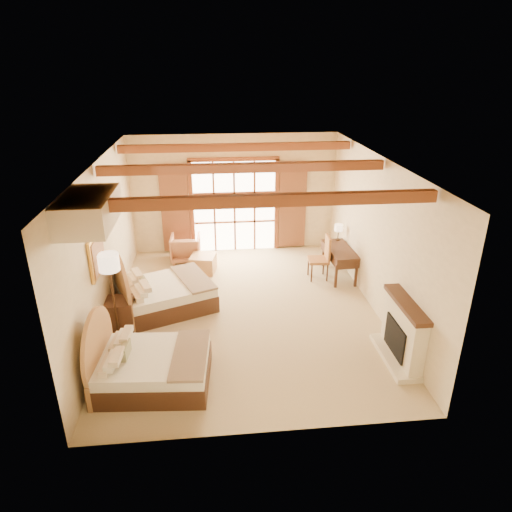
{
  "coord_description": "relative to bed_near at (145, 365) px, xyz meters",
  "views": [
    {
      "loc": [
        -0.65,
        -8.49,
        4.94
      ],
      "look_at": [
        0.25,
        0.2,
        1.17
      ],
      "focal_mm": 32.0,
      "sensor_mm": 36.0,
      "label": 1
    }
  ],
  "objects": [
    {
      "name": "french_doors",
      "position": [
        1.82,
        5.66,
        0.89
      ],
      "size": [
        3.95,
        0.08,
        2.6
      ],
      "color": "white",
      "rests_on": "ground"
    },
    {
      "name": "ceiling_beams",
      "position": [
        1.82,
        2.22,
        2.72
      ],
      "size": [
        5.39,
        4.6,
        0.18
      ],
      "primitive_type": null,
      "color": "brown",
      "rests_on": "ceiling"
    },
    {
      "name": "wall_back",
      "position": [
        1.82,
        5.72,
        1.24
      ],
      "size": [
        5.5,
        0.0,
        5.5
      ],
      "primitive_type": "plane",
      "rotation": [
        1.57,
        0.0,
        0.0
      ],
      "color": "beige",
      "rests_on": "ground"
    },
    {
      "name": "desk_lamp",
      "position": [
        4.36,
        4.27,
        0.68
      ],
      "size": [
        0.21,
        0.21,
        0.41
      ],
      "color": "#392617",
      "rests_on": "desk"
    },
    {
      "name": "fireplace",
      "position": [
        4.42,
        0.22,
        0.15
      ],
      "size": [
        0.46,
        1.4,
        1.16
      ],
      "color": "beige",
      "rests_on": "ground"
    },
    {
      "name": "bed_far",
      "position": [
        0.0,
        2.51,
        0.02
      ],
      "size": [
        2.38,
        2.02,
        1.25
      ],
      "rotation": [
        0.0,
        0.0,
        0.38
      ],
      "color": "#412517",
      "rests_on": "floor"
    },
    {
      "name": "bed_near",
      "position": [
        0.0,
        0.0,
        0.0
      ],
      "size": [
        1.92,
        1.51,
        1.19
      ],
      "rotation": [
        0.0,
        0.0,
        -0.08
      ],
      "color": "#412517",
      "rests_on": "floor"
    },
    {
      "name": "painting",
      "position": [
        -0.88,
        1.47,
        1.39
      ],
      "size": [
        0.06,
        0.95,
        0.75
      ],
      "color": "gold",
      "rests_on": "wall_left"
    },
    {
      "name": "wall_left",
      "position": [
        -0.93,
        2.22,
        1.24
      ],
      "size": [
        0.0,
        7.0,
        7.0
      ],
      "primitive_type": "plane",
      "rotation": [
        1.57,
        0.0,
        1.57
      ],
      "color": "beige",
      "rests_on": "ground"
    },
    {
      "name": "ottoman",
      "position": [
        0.93,
        4.29,
        -0.14
      ],
      "size": [
        0.71,
        0.71,
        0.43
      ],
      "primitive_type": "cube",
      "rotation": [
        0.0,
        0.0,
        -0.22
      ],
      "color": "#B67D4C",
      "rests_on": "floor"
    },
    {
      "name": "desk_chair",
      "position": [
        3.75,
        3.61,
        -0.02
      ],
      "size": [
        0.51,
        0.51,
        1.1
      ],
      "rotation": [
        0.0,
        0.0,
        -0.06
      ],
      "color": "#9A5D2E",
      "rests_on": "floor"
    },
    {
      "name": "floor_lamp",
      "position": [
        -0.68,
        1.38,
        1.15
      ],
      "size": [
        0.38,
        0.38,
        1.78
      ],
      "color": "#392617",
      "rests_on": "floor"
    },
    {
      "name": "armchair",
      "position": [
        0.47,
        5.03,
        -0.01
      ],
      "size": [
        0.78,
        0.8,
        0.71
      ],
      "primitive_type": "imported",
      "rotation": [
        0.0,
        0.0,
        -3.17
      ],
      "color": "#BB7752",
      "rests_on": "floor"
    },
    {
      "name": "ceiling",
      "position": [
        1.82,
        2.22,
        2.84
      ],
      "size": [
        7.0,
        7.0,
        0.0
      ],
      "primitive_type": "plane",
      "rotation": [
        3.14,
        0.0,
        0.0
      ],
      "color": "#B27634",
      "rests_on": "ground"
    },
    {
      "name": "desk",
      "position": [
        4.27,
        3.7,
        0.03
      ],
      "size": [
        0.64,
        1.37,
        0.72
      ],
      "rotation": [
        0.0,
        0.0,
        0.05
      ],
      "color": "#412517",
      "rests_on": "floor"
    },
    {
      "name": "canopy_valance",
      "position": [
        -0.58,
        0.22,
        2.59
      ],
      "size": [
        0.7,
        1.4,
        0.45
      ],
      "primitive_type": "cube",
      "color": "beige",
      "rests_on": "ceiling"
    },
    {
      "name": "nightstand",
      "position": [
        -0.68,
        1.71,
        -0.03
      ],
      "size": [
        0.55,
        0.55,
        0.66
      ],
      "primitive_type": "cube",
      "rotation": [
        0.0,
        0.0,
        -0.0
      ],
      "color": "#412517",
      "rests_on": "floor"
    },
    {
      "name": "wall_right",
      "position": [
        4.57,
        2.22,
        1.24
      ],
      "size": [
        0.0,
        7.0,
        7.0
      ],
      "primitive_type": "plane",
      "rotation": [
        1.57,
        0.0,
        -1.57
      ],
      "color": "beige",
      "rests_on": "ground"
    },
    {
      "name": "floor",
      "position": [
        1.82,
        2.22,
        -0.36
      ],
      "size": [
        7.0,
        7.0,
        0.0
      ],
      "primitive_type": "plane",
      "color": "#CAB588",
      "rests_on": "ground"
    }
  ]
}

